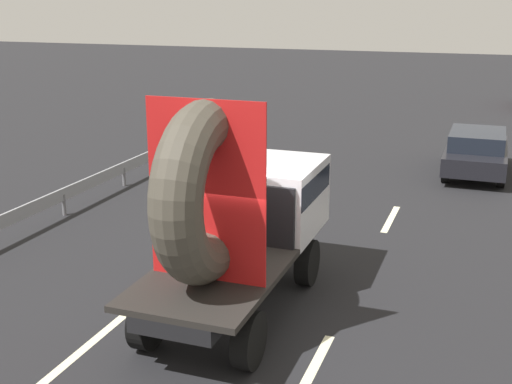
% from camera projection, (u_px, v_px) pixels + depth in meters
% --- Properties ---
extents(ground_plane, '(120.00, 120.00, 0.00)m').
position_uv_depth(ground_plane, '(238.00, 313.00, 11.53)').
color(ground_plane, black).
extents(flatbed_truck, '(2.02, 5.15, 3.92)m').
position_uv_depth(flatbed_truck, '(240.00, 208.00, 11.27)').
color(flatbed_truck, black).
rests_on(flatbed_truck, ground_plane).
extents(distant_sedan, '(1.80, 4.21, 1.37)m').
position_uv_depth(distant_sedan, '(476.00, 151.00, 20.47)').
color(distant_sedan, black).
rests_on(distant_sedan, ground_plane).
extents(guardrail, '(0.10, 11.64, 0.71)m').
position_uv_depth(guardrail, '(95.00, 181.00, 17.90)').
color(guardrail, gray).
rests_on(guardrail, ground_plane).
extents(lane_dash_left_near, '(0.16, 2.84, 0.01)m').
position_uv_depth(lane_dash_left_near, '(83.00, 350.00, 10.33)').
color(lane_dash_left_near, beige).
rests_on(lane_dash_left_near, ground_plane).
extents(lane_dash_left_far, '(0.16, 2.28, 0.01)m').
position_uv_depth(lane_dash_left_far, '(253.00, 208.00, 17.28)').
color(lane_dash_left_far, beige).
rests_on(lane_dash_left_far, ground_plane).
extents(lane_dash_right_near, '(0.16, 2.65, 0.01)m').
position_uv_depth(lane_dash_right_near, '(308.00, 379.00, 9.54)').
color(lane_dash_right_near, beige).
rests_on(lane_dash_right_near, ground_plane).
extents(lane_dash_right_far, '(0.16, 2.14, 0.01)m').
position_uv_depth(lane_dash_right_far, '(391.00, 219.00, 16.44)').
color(lane_dash_right_far, beige).
rests_on(lane_dash_right_far, ground_plane).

